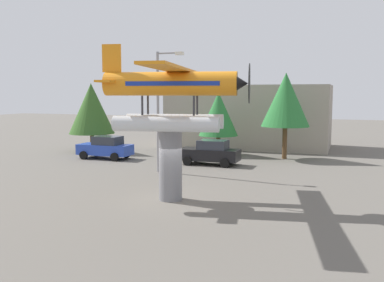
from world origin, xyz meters
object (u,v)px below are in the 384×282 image
tree_west (91,109)px  car_near_blue (106,147)px  tree_east (218,114)px  display_pedestal (170,165)px  storefront_building (250,116)px  streetlight_primary (161,103)px  car_mid_black (210,152)px  tree_center_back (286,100)px  floatplane_monument (173,94)px

tree_west → car_near_blue: bearing=-44.3°
car_near_blue → tree_east: tree_east is taller
display_pedestal → tree_west: tree_west is taller
storefront_building → tree_west: tree_west is taller
streetlight_primary → car_near_blue: bearing=149.4°
display_pedestal → car_mid_black: 10.45m
tree_east → tree_west: bearing=-170.4°
tree_west → tree_center_back: size_ratio=0.89×
streetlight_primary → tree_west: (-9.62, 6.94, -0.71)m
streetlight_primary → tree_east: bearing=82.0°
car_near_blue → car_mid_black: same height
car_mid_black → floatplane_monument: bearing=97.7°
floatplane_monument → car_near_blue: bearing=123.3°
car_mid_black → storefront_building: size_ratio=0.29×
storefront_building → tree_east: 6.84m
display_pedestal → floatplane_monument: bearing=10.7°
display_pedestal → tree_east: tree_east is taller
storefront_building → tree_west: bearing=-144.5°
streetlight_primary → display_pedestal: bearing=-62.6°
floatplane_monument → streetlight_primary: bearing=107.7°
display_pedestal → storefront_building: 22.06m
car_mid_black → storefront_building: storefront_building is taller
car_mid_black → tree_east: 5.59m
display_pedestal → storefront_building: storefront_building is taller
display_pedestal → tree_west: 18.81m
floatplane_monument → display_pedestal: bearing=-180.0°
car_near_blue → car_mid_black: bearing=-179.5°
car_mid_black → tree_west: (-11.73, 3.10, 2.86)m
floatplane_monument → tree_west: size_ratio=1.76×
car_near_blue → tree_center_back: (13.04, 4.65, 3.67)m
car_near_blue → storefront_building: storefront_building is taller
car_near_blue → tree_east: (7.60, 5.01, 2.49)m
car_near_blue → streetlight_primary: size_ratio=0.55×
floatplane_monument → tree_center_back: bearing=67.3°
streetlight_primary → floatplane_monument: bearing=-61.6°
streetlight_primary → tree_west: size_ratio=1.29×
floatplane_monument → tree_center_back: size_ratio=1.58×
tree_center_back → floatplane_monument: bearing=-102.0°
storefront_building → tree_east: (-1.13, -6.73, 0.48)m
car_mid_black → streetlight_primary: 5.65m
floatplane_monument → tree_east: bearing=87.8°
streetlight_primary → tree_west: streetlight_primary is taller
car_mid_black → tree_east: tree_east is taller
display_pedestal → tree_center_back: bearing=77.6°
storefront_building → tree_center_back: tree_center_back is taller
floatplane_monument → storefront_building: size_ratio=0.71×
floatplane_monument → tree_west: floatplane_monument is taller
car_mid_black → tree_east: size_ratio=0.81×
car_mid_black → streetlight_primary: bearing=61.2°
floatplane_monument → streetlight_primary: size_ratio=1.36×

